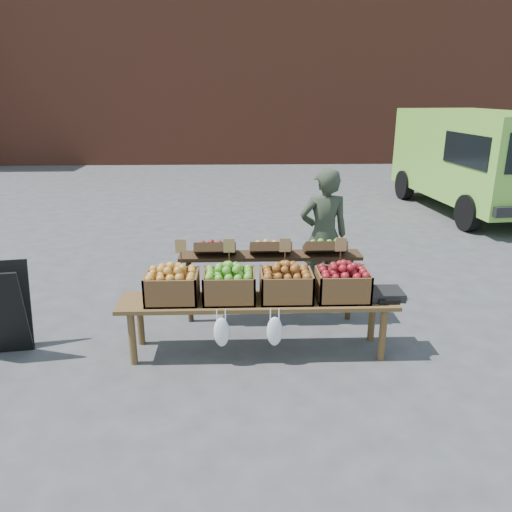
{
  "coord_description": "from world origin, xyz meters",
  "views": [
    {
      "loc": [
        -0.36,
        -4.91,
        2.51
      ],
      "look_at": [
        -0.19,
        0.07,
        0.85
      ],
      "focal_mm": 35.0,
      "sensor_mm": 36.0,
      "label": 1
    }
  ],
  "objects_px": {
    "delivery_van": "(478,163)",
    "vendor": "(324,236)",
    "display_bench": "(258,326)",
    "crate_green_apples": "(342,285)",
    "crate_russet_pears": "(229,286)",
    "back_table": "(270,278)",
    "crate_red_apples": "(286,286)",
    "weighing_scale": "(385,294)",
    "crate_golden_apples": "(172,287)"
  },
  "relations": [
    {
      "from": "delivery_van",
      "to": "vendor",
      "type": "height_order",
      "value": "delivery_van"
    },
    {
      "from": "display_bench",
      "to": "crate_green_apples",
      "type": "height_order",
      "value": "crate_green_apples"
    },
    {
      "from": "crate_russet_pears",
      "to": "back_table",
      "type": "bearing_deg",
      "value": 58.61
    },
    {
      "from": "crate_red_apples",
      "to": "vendor",
      "type": "bearing_deg",
      "value": 66.49
    },
    {
      "from": "delivery_van",
      "to": "weighing_scale",
      "type": "distance_m",
      "value": 7.02
    },
    {
      "from": "delivery_van",
      "to": "crate_golden_apples",
      "type": "bearing_deg",
      "value": -138.96
    },
    {
      "from": "crate_golden_apples",
      "to": "crate_red_apples",
      "type": "xyz_separation_m",
      "value": [
        1.1,
        0.0,
        0.0
      ]
    },
    {
      "from": "display_bench",
      "to": "crate_golden_apples",
      "type": "bearing_deg",
      "value": 180.0
    },
    {
      "from": "delivery_van",
      "to": "crate_golden_apples",
      "type": "xyz_separation_m",
      "value": [
        -5.72,
        -5.99,
        -0.34
      ]
    },
    {
      "from": "vendor",
      "to": "crate_golden_apples",
      "type": "distance_m",
      "value": 2.15
    },
    {
      "from": "crate_golden_apples",
      "to": "crate_russet_pears",
      "type": "bearing_deg",
      "value": 0.0
    },
    {
      "from": "delivery_van",
      "to": "crate_red_apples",
      "type": "xyz_separation_m",
      "value": [
        -4.62,
        -5.99,
        -0.34
      ]
    },
    {
      "from": "crate_green_apples",
      "to": "weighing_scale",
      "type": "height_order",
      "value": "crate_green_apples"
    },
    {
      "from": "vendor",
      "to": "display_bench",
      "type": "relative_size",
      "value": 0.61
    },
    {
      "from": "crate_russet_pears",
      "to": "weighing_scale",
      "type": "height_order",
      "value": "crate_russet_pears"
    },
    {
      "from": "crate_russet_pears",
      "to": "crate_red_apples",
      "type": "bearing_deg",
      "value": 0.0
    },
    {
      "from": "crate_russet_pears",
      "to": "crate_green_apples",
      "type": "relative_size",
      "value": 1.0
    },
    {
      "from": "delivery_van",
      "to": "weighing_scale",
      "type": "xyz_separation_m",
      "value": [
        -3.64,
        -5.99,
        -0.44
      ]
    },
    {
      "from": "display_bench",
      "to": "crate_russet_pears",
      "type": "distance_m",
      "value": 0.51
    },
    {
      "from": "weighing_scale",
      "to": "crate_green_apples",
      "type": "bearing_deg",
      "value": 180.0
    },
    {
      "from": "display_bench",
      "to": "crate_russet_pears",
      "type": "xyz_separation_m",
      "value": [
        -0.28,
        0.0,
        0.42
      ]
    },
    {
      "from": "delivery_van",
      "to": "display_bench",
      "type": "distance_m",
      "value": 7.77
    },
    {
      "from": "vendor",
      "to": "weighing_scale",
      "type": "distance_m",
      "value": 1.41
    },
    {
      "from": "delivery_van",
      "to": "crate_russet_pears",
      "type": "distance_m",
      "value": 7.92
    },
    {
      "from": "delivery_van",
      "to": "crate_russet_pears",
      "type": "relative_size",
      "value": 9.38
    },
    {
      "from": "crate_russet_pears",
      "to": "crate_red_apples",
      "type": "height_order",
      "value": "same"
    },
    {
      "from": "delivery_van",
      "to": "vendor",
      "type": "relative_size",
      "value": 2.84
    },
    {
      "from": "display_bench",
      "to": "vendor",
      "type": "bearing_deg",
      "value": 57.31
    },
    {
      "from": "display_bench",
      "to": "crate_russet_pears",
      "type": "bearing_deg",
      "value": 180.0
    },
    {
      "from": "back_table",
      "to": "display_bench",
      "type": "relative_size",
      "value": 0.78
    },
    {
      "from": "vendor",
      "to": "crate_green_apples",
      "type": "relative_size",
      "value": 3.31
    },
    {
      "from": "vendor",
      "to": "crate_green_apples",
      "type": "xyz_separation_m",
      "value": [
        -0.03,
        -1.33,
        -0.12
      ]
    },
    {
      "from": "display_bench",
      "to": "crate_golden_apples",
      "type": "distance_m",
      "value": 0.93
    },
    {
      "from": "vendor",
      "to": "back_table",
      "type": "height_order",
      "value": "vendor"
    },
    {
      "from": "vendor",
      "to": "crate_golden_apples",
      "type": "height_order",
      "value": "vendor"
    },
    {
      "from": "crate_golden_apples",
      "to": "weighing_scale",
      "type": "bearing_deg",
      "value": 0.0
    },
    {
      "from": "delivery_van",
      "to": "back_table",
      "type": "distance_m",
      "value": 7.1
    },
    {
      "from": "delivery_van",
      "to": "crate_green_apples",
      "type": "distance_m",
      "value": 7.25
    },
    {
      "from": "vendor",
      "to": "delivery_van",
      "type": "bearing_deg",
      "value": -136.85
    },
    {
      "from": "vendor",
      "to": "crate_green_apples",
      "type": "bearing_deg",
      "value": 82.83
    },
    {
      "from": "weighing_scale",
      "to": "crate_russet_pears",
      "type": "bearing_deg",
      "value": 180.0
    },
    {
      "from": "display_bench",
      "to": "crate_green_apples",
      "type": "xyz_separation_m",
      "value": [
        0.82,
        0.0,
        0.42
      ]
    },
    {
      "from": "crate_golden_apples",
      "to": "weighing_scale",
      "type": "height_order",
      "value": "crate_golden_apples"
    },
    {
      "from": "back_table",
      "to": "crate_golden_apples",
      "type": "height_order",
      "value": "back_table"
    },
    {
      "from": "crate_green_apples",
      "to": "crate_russet_pears",
      "type": "bearing_deg",
      "value": 180.0
    },
    {
      "from": "delivery_van",
      "to": "display_bench",
      "type": "xyz_separation_m",
      "value": [
        -4.89,
        -5.99,
        -0.77
      ]
    },
    {
      "from": "delivery_van",
      "to": "crate_red_apples",
      "type": "relative_size",
      "value": 9.38
    },
    {
      "from": "vendor",
      "to": "crate_russet_pears",
      "type": "distance_m",
      "value": 1.75
    },
    {
      "from": "delivery_van",
      "to": "weighing_scale",
      "type": "height_order",
      "value": "delivery_van"
    },
    {
      "from": "back_table",
      "to": "vendor",
      "type": "bearing_deg",
      "value": 41.53
    }
  ]
}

